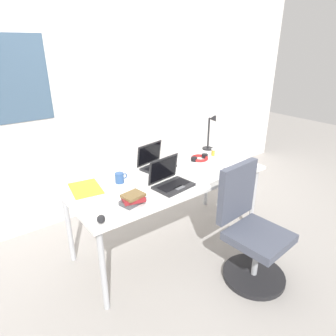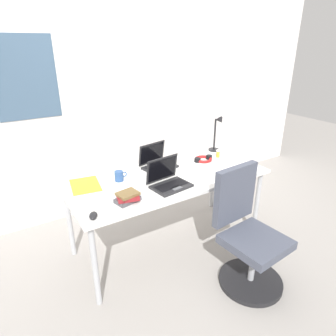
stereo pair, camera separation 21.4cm
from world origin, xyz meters
name	(u,v)px [view 1 (the left image)]	position (x,y,z in m)	size (l,w,h in m)	color
ground_plane	(168,243)	(0.00, 0.00, 0.00)	(12.00, 12.00, 0.00)	gray
wall_back	(107,97)	(0.00, 1.10, 1.30)	(6.00, 0.13, 2.60)	silver
desk	(168,182)	(0.00, 0.00, 0.68)	(1.80, 0.80, 0.74)	white
desk_lamp	(211,133)	(0.80, 0.28, 0.94)	(0.12, 0.18, 0.40)	black
laptop_back_left	(156,163)	(0.03, 0.23, 0.79)	(0.35, 0.30, 0.23)	#232326
laptop_front_right	(170,181)	(-0.10, -0.17, 0.79)	(0.34, 0.29, 0.24)	#232326
computer_mouse	(101,219)	(-0.80, -0.30, 0.76)	(0.06, 0.10, 0.03)	black
cell_phone	(227,171)	(0.50, -0.26, 0.74)	(0.06, 0.14, 0.01)	black
headphones	(200,158)	(0.51, 0.13, 0.76)	(0.21, 0.18, 0.04)	red
pill_bottle	(213,152)	(0.70, 0.13, 0.78)	(0.04, 0.04, 0.08)	gold
book_stack	(133,199)	(-0.51, -0.24, 0.78)	(0.20, 0.17, 0.08)	#4C4C51
paper_folder_by_keyboard	(86,188)	(-0.69, 0.21, 0.74)	(0.23, 0.31, 0.01)	gold
coffee_mug	(120,178)	(-0.41, 0.15, 0.78)	(0.11, 0.08, 0.09)	#2D518C
office_chair	(250,234)	(0.29, -0.73, 0.40)	(0.52, 0.55, 0.97)	black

